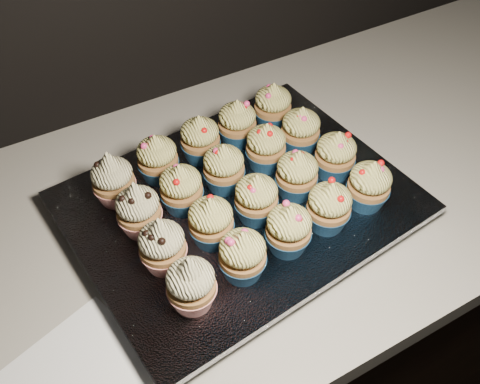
{
  "coord_description": "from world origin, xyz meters",
  "views": [
    {
      "loc": [
        -0.4,
        1.2,
        1.53
      ],
      "look_at": [
        -0.14,
        1.67,
        0.95
      ],
      "focal_mm": 40.0,
      "sensor_mm": 36.0,
      "label": 1
    }
  ],
  "objects": [
    {
      "name": "cupcake_2",
      "position": [
        -0.12,
        1.56,
        0.97
      ],
      "size": [
        0.06,
        0.06,
        0.08
      ],
      "color": "navy",
      "rests_on": "foil_lining"
    },
    {
      "name": "cupcake_17",
      "position": [
        -0.15,
        1.78,
        0.97
      ],
      "size": [
        0.06,
        0.06,
        0.08
      ],
      "color": "navy",
      "rests_on": "foil_lining"
    },
    {
      "name": "cupcake_14",
      "position": [
        0.0,
        1.72,
        0.97
      ],
      "size": [
        0.06,
        0.06,
        0.08
      ],
      "color": "navy",
      "rests_on": "foil_lining"
    },
    {
      "name": "cupcake_3",
      "position": [
        -0.05,
        1.56,
        0.97
      ],
      "size": [
        0.06,
        0.06,
        0.08
      ],
      "color": "navy",
      "rests_on": "foil_lining"
    },
    {
      "name": "cabinet",
      "position": [
        0.0,
        1.7,
        0.43
      ],
      "size": [
        2.4,
        0.6,
        0.86
      ],
      "primitive_type": "cube",
      "color": "black",
      "rests_on": "ground"
    },
    {
      "name": "cupcake_11",
      "position": [
        -0.22,
        1.7,
        0.97
      ],
      "size": [
        0.06,
        0.06,
        0.08
      ],
      "color": "navy",
      "rests_on": "foil_lining"
    },
    {
      "name": "napkin",
      "position": [
        -0.43,
        1.53,
        0.9
      ],
      "size": [
        0.2,
        0.2,
        0.0
      ],
      "primitive_type": "cube",
      "rotation": [
        0.0,
        0.0,
        0.31
      ],
      "color": "white",
      "rests_on": "worktop"
    },
    {
      "name": "cupcake_13",
      "position": [
        -0.07,
        1.71,
        0.97
      ],
      "size": [
        0.06,
        0.06,
        0.08
      ],
      "color": "navy",
      "rests_on": "foil_lining"
    },
    {
      "name": "cupcake_18",
      "position": [
        -0.08,
        1.78,
        0.97
      ],
      "size": [
        0.06,
        0.06,
        0.08
      ],
      "color": "navy",
      "rests_on": "foil_lining"
    },
    {
      "name": "foil_lining",
      "position": [
        -0.14,
        1.67,
        0.93
      ],
      "size": [
        0.52,
        0.43,
        0.01
      ],
      "primitive_type": "cube",
      "rotation": [
        0.0,
        0.0,
        0.11
      ],
      "color": "silver",
      "rests_on": "baking_tray"
    },
    {
      "name": "cupcake_0",
      "position": [
        -0.27,
        1.54,
        0.97
      ],
      "size": [
        0.06,
        0.06,
        0.1
      ],
      "color": "red",
      "rests_on": "foil_lining"
    },
    {
      "name": "cupcake_12",
      "position": [
        -0.14,
        1.7,
        0.97
      ],
      "size": [
        0.06,
        0.06,
        0.08
      ],
      "color": "navy",
      "rests_on": "foil_lining"
    },
    {
      "name": "cupcake_15",
      "position": [
        -0.3,
        1.76,
        0.97
      ],
      "size": [
        0.06,
        0.06,
        0.1
      ],
      "color": "red",
      "rests_on": "foil_lining"
    },
    {
      "name": "cupcake_9",
      "position": [
        0.02,
        1.64,
        0.97
      ],
      "size": [
        0.06,
        0.06,
        0.08
      ],
      "color": "navy",
      "rests_on": "foil_lining"
    },
    {
      "name": "cupcake_19",
      "position": [
        -0.0,
        1.79,
        0.97
      ],
      "size": [
        0.06,
        0.06,
        0.08
      ],
      "color": "navy",
      "rests_on": "foil_lining"
    },
    {
      "name": "cupcake_1",
      "position": [
        -0.2,
        1.55,
        0.97
      ],
      "size": [
        0.06,
        0.06,
        0.08
      ],
      "color": "navy",
      "rests_on": "foil_lining"
    },
    {
      "name": "cupcake_6",
      "position": [
        -0.21,
        1.62,
        0.97
      ],
      "size": [
        0.06,
        0.06,
        0.08
      ],
      "color": "navy",
      "rests_on": "foil_lining"
    },
    {
      "name": "cupcake_5",
      "position": [
        -0.28,
        1.61,
        0.97
      ],
      "size": [
        0.06,
        0.06,
        0.1
      ],
      "color": "red",
      "rests_on": "foil_lining"
    },
    {
      "name": "cupcake_7",
      "position": [
        -0.13,
        1.63,
        0.97
      ],
      "size": [
        0.06,
        0.06,
        0.08
      ],
      "color": "navy",
      "rests_on": "foil_lining"
    },
    {
      "name": "cupcake_4",
      "position": [
        0.02,
        1.57,
        0.97
      ],
      "size": [
        0.06,
        0.06,
        0.08
      ],
      "color": "navy",
      "rests_on": "foil_lining"
    },
    {
      "name": "cupcake_10",
      "position": [
        -0.29,
        1.69,
        0.97
      ],
      "size": [
        0.06,
        0.06,
        0.1
      ],
      "color": "red",
      "rests_on": "foil_lining"
    },
    {
      "name": "cupcake_16",
      "position": [
        -0.22,
        1.77,
        0.97
      ],
      "size": [
        0.06,
        0.06,
        0.08
      ],
      "color": "navy",
      "rests_on": "foil_lining"
    },
    {
      "name": "baking_tray",
      "position": [
        -0.14,
        1.67,
        0.91
      ],
      "size": [
        0.48,
        0.38,
        0.02
      ],
      "primitive_type": "cube",
      "rotation": [
        0.0,
        0.0,
        0.11
      ],
      "color": "black",
      "rests_on": "worktop"
    },
    {
      "name": "cupcake_8",
      "position": [
        -0.06,
        1.64,
        0.97
      ],
      "size": [
        0.06,
        0.06,
        0.08
      ],
      "color": "navy",
      "rests_on": "foil_lining"
    },
    {
      "name": "worktop",
      "position": [
        0.0,
        1.7,
        0.88
      ],
      "size": [
        2.44,
        0.64,
        0.04
      ],
      "primitive_type": "cube",
      "color": "beige",
      "rests_on": "cabinet"
    }
  ]
}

